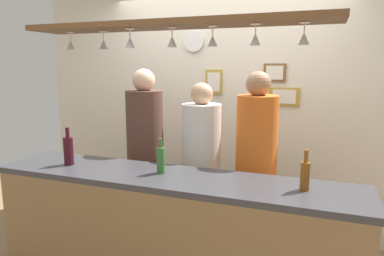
% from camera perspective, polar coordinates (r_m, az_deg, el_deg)
% --- Properties ---
extents(back_wall, '(4.40, 0.06, 2.60)m').
position_cam_1_polar(back_wall, '(3.83, 5.27, 2.81)').
color(back_wall, silver).
rests_on(back_wall, ground_plane).
extents(bar_counter, '(2.70, 0.55, 1.00)m').
position_cam_1_polar(bar_counter, '(2.55, -4.97, -15.63)').
color(bar_counter, '#38383D').
rests_on(bar_counter, ground_plane).
extents(overhead_glass_rack, '(2.20, 0.36, 0.04)m').
position_cam_1_polar(overhead_glass_rack, '(2.50, -3.37, 16.36)').
color(overhead_glass_rack, brown).
extents(hanging_wineglass_far_left, '(0.07, 0.07, 0.13)m').
position_cam_1_polar(hanging_wineglass_far_left, '(2.96, -18.98, 12.68)').
color(hanging_wineglass_far_left, silver).
rests_on(hanging_wineglass_far_left, overhead_glass_rack).
extents(hanging_wineglass_left, '(0.07, 0.07, 0.13)m').
position_cam_1_polar(hanging_wineglass_left, '(2.82, -14.05, 13.07)').
color(hanging_wineglass_left, silver).
rests_on(hanging_wineglass_left, overhead_glass_rack).
extents(hanging_wineglass_center_left, '(0.07, 0.07, 0.13)m').
position_cam_1_polar(hanging_wineglass_center_left, '(2.57, -9.96, 13.54)').
color(hanging_wineglass_center_left, silver).
rests_on(hanging_wineglass_center_left, overhead_glass_rack).
extents(hanging_wineglass_center, '(0.07, 0.07, 0.13)m').
position_cam_1_polar(hanging_wineglass_center, '(2.46, -3.22, 13.84)').
color(hanging_wineglass_center, silver).
rests_on(hanging_wineglass_center, overhead_glass_rack).
extents(hanging_wineglass_center_right, '(0.07, 0.07, 0.13)m').
position_cam_1_polar(hanging_wineglass_center_right, '(2.38, 3.35, 13.97)').
color(hanging_wineglass_center_right, silver).
rests_on(hanging_wineglass_center_right, overhead_glass_rack).
extents(hanging_wineglass_right, '(0.07, 0.07, 0.13)m').
position_cam_1_polar(hanging_wineglass_right, '(2.28, 10.19, 14.00)').
color(hanging_wineglass_right, silver).
rests_on(hanging_wineglass_right, overhead_glass_rack).
extents(hanging_wineglass_far_right, '(0.07, 0.07, 0.13)m').
position_cam_1_polar(hanging_wineglass_far_right, '(2.28, 17.62, 13.70)').
color(hanging_wineglass_far_right, silver).
rests_on(hanging_wineglass_far_right, overhead_glass_rack).
extents(person_left_brown_shirt, '(0.34, 0.34, 1.75)m').
position_cam_1_polar(person_left_brown_shirt, '(3.32, -7.57, -2.57)').
color(person_left_brown_shirt, '#2D334C').
rests_on(person_left_brown_shirt, ground_plane).
extents(person_middle_white_patterned_shirt, '(0.34, 0.34, 1.64)m').
position_cam_1_polar(person_middle_white_patterned_shirt, '(3.12, 1.54, -4.72)').
color(person_middle_white_patterned_shirt, '#2D334C').
rests_on(person_middle_white_patterned_shirt, ground_plane).
extents(person_right_orange_shirt, '(0.34, 0.34, 1.74)m').
position_cam_1_polar(person_right_orange_shirt, '(2.98, 10.33, -4.27)').
color(person_right_orange_shirt, '#2D334C').
rests_on(person_right_orange_shirt, ground_plane).
extents(bottle_beer_green_import, '(0.06, 0.06, 0.26)m').
position_cam_1_polar(bottle_beer_green_import, '(2.59, -5.07, -5.05)').
color(bottle_beer_green_import, '#336B2D').
rests_on(bottle_beer_green_import, bar_counter).
extents(bottle_beer_amber_tall, '(0.06, 0.06, 0.26)m').
position_cam_1_polar(bottle_beer_amber_tall, '(2.35, 17.78, -7.21)').
color(bottle_beer_amber_tall, brown).
rests_on(bottle_beer_amber_tall, bar_counter).
extents(bottle_wine_dark_red, '(0.08, 0.08, 0.30)m').
position_cam_1_polar(bottle_wine_dark_red, '(2.96, -19.31, -3.39)').
color(bottle_wine_dark_red, '#380F19').
rests_on(bottle_wine_dark_red, bar_counter).
extents(picture_frame_lower_pair, '(0.30, 0.02, 0.18)m').
position_cam_1_polar(picture_frame_lower_pair, '(3.66, 14.64, 4.92)').
color(picture_frame_lower_pair, '#B29338').
rests_on(picture_frame_lower_pair, back_wall).
extents(picture_frame_upper_small, '(0.22, 0.02, 0.18)m').
position_cam_1_polar(picture_frame_upper_small, '(3.66, 13.20, 8.69)').
color(picture_frame_upper_small, brown).
rests_on(picture_frame_upper_small, back_wall).
extents(picture_frame_crest, '(0.18, 0.02, 0.26)m').
position_cam_1_polar(picture_frame_crest, '(3.80, 3.54, 7.42)').
color(picture_frame_crest, '#B29338').
rests_on(picture_frame_crest, back_wall).
extents(wall_clock, '(0.22, 0.03, 0.22)m').
position_cam_1_polar(wall_clock, '(3.87, 0.29, 13.79)').
color(wall_clock, white).
rests_on(wall_clock, back_wall).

